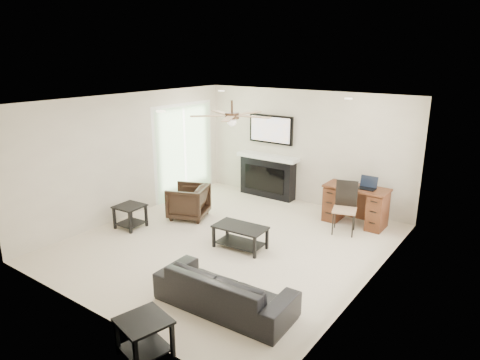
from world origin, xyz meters
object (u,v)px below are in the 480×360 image
at_px(armchair, 188,202).
at_px(desk, 355,205).
at_px(fireplace_unit, 268,157).
at_px(coffee_table, 240,237).
at_px(sofa, 225,289).

xyz_separation_m(armchair, desk, (2.88, 1.67, 0.04)).
bearing_deg(desk, fireplace_unit, 169.50).
relative_size(coffee_table, fireplace_unit, 0.47).
relative_size(armchair, coffee_table, 0.83).
bearing_deg(armchair, desk, 98.13).
height_order(sofa, armchair, armchair).
distance_m(sofa, fireplace_unit, 4.76).
bearing_deg(sofa, coffee_table, -63.08).
distance_m(armchair, coffee_table, 1.79).
distance_m(armchair, fireplace_unit, 2.26).
xyz_separation_m(coffee_table, fireplace_unit, (-1.13, 2.65, 0.75)).
xyz_separation_m(coffee_table, desk, (1.18, 2.22, 0.18)).
distance_m(sofa, desk, 3.83).
relative_size(sofa, armchair, 2.51).
bearing_deg(armchair, fireplace_unit, 142.93).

